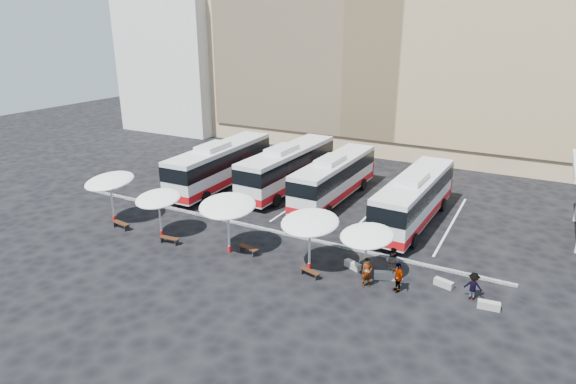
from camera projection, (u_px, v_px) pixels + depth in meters
The scene contains 26 objects.
ground at pixel (256, 231), 34.13m from camera, with size 120.00×120.00×0.00m, color black.
sandstone_building at pixel (398, 35), 56.38m from camera, with size 42.00×18.25×29.60m.
apartment_block at pixel (191, 61), 66.95m from camera, with size 14.00×14.00×18.00m, color silver.
curb_divider at pixel (259, 228), 34.52m from camera, with size 34.00×0.25×0.15m, color black.
bay_lines at pixel (306, 197), 40.76m from camera, with size 24.15×12.00×0.01m.
bus_0 at pixel (221, 164), 42.87m from camera, with size 3.35×13.14×4.15m.
bus_1 at pixel (288, 166), 42.14m from camera, with size 3.26×12.96×4.09m.
bus_2 at pixel (335, 177), 39.73m from camera, with size 2.95×12.11×3.83m.
bus_3 at pixel (415, 197), 34.92m from camera, with size 3.24×12.51×3.94m.
sunshade_0 at pixel (110, 181), 34.83m from camera, with size 4.24×4.28×3.68m.
sunshade_1 at pixel (158, 199), 32.55m from camera, with size 3.33×3.36×3.21m.
sunshade_2 at pixel (228, 206), 29.99m from camera, with size 4.41×4.44×3.74m.
sunshade_3 at pixel (310, 223), 27.86m from camera, with size 3.82×3.86×3.57m.
sunshade_4 at pixel (367, 236), 26.90m from camera, with size 3.98×4.00×3.18m.
wood_bench_0 at pixel (121, 224), 34.43m from camera, with size 1.58×0.60×0.47m.
wood_bench_1 at pixel (169, 239), 32.11m from camera, with size 1.49×0.53×0.45m.
wood_bench_2 at pixel (248, 249), 30.70m from camera, with size 1.55×0.73×0.46m.
wood_bench_3 at pixel (310, 272), 27.90m from camera, with size 1.38×0.68×0.41m.
conc_bench_0 at pixel (353, 265), 28.92m from camera, with size 1.10×0.37×0.41m, color gray.
conc_bench_1 at pixel (385, 275), 27.70m from camera, with size 1.20×0.40×0.45m, color gray.
conc_bench_2 at pixel (444, 283), 26.89m from camera, with size 1.07×0.36×0.40m, color gray.
conc_bench_3 at pixel (489, 305), 24.79m from camera, with size 1.10×0.37×0.41m, color gray.
passenger_0 at pixel (367, 273), 26.66m from camera, with size 0.64×0.42×1.76m, color black.
passenger_1 at pixel (392, 262), 27.80m from camera, with size 0.87×0.68×1.79m, color black.
passenger_2 at pixel (398, 277), 26.24m from camera, with size 1.00×0.42×1.71m, color black.
passenger_3 at pixel (473, 286), 25.52m from camera, with size 0.99×0.57×1.54m, color black.
Camera 1 is at (16.92, -26.40, 13.95)m, focal length 30.00 mm.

